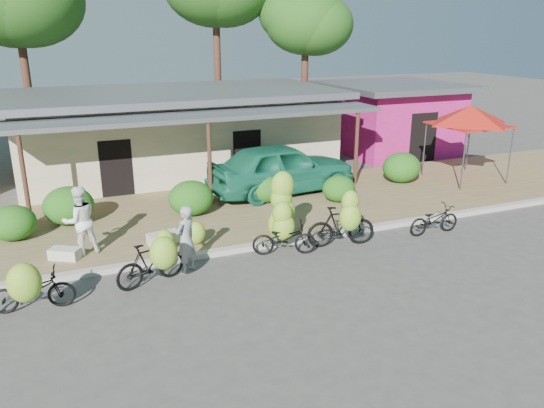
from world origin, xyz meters
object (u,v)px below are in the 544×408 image
at_px(teal_van, 282,168).
at_px(bike_center, 283,221).
at_px(sack_near, 164,238).
at_px(bike_far_left, 30,289).
at_px(bystander, 80,221).
at_px(sack_far, 65,254).
at_px(bike_right, 343,223).
at_px(vendor, 186,239).
at_px(tree_near_right, 301,19).
at_px(bike_far_right, 434,220).
at_px(red_canopy, 470,115).
at_px(bike_left, 153,261).

bearing_deg(teal_van, bike_center, 151.39).
distance_m(sack_near, teal_van, 5.84).
distance_m(bike_far_left, bystander, 2.89).
bearing_deg(teal_van, sack_far, 107.92).
relative_size(bike_right, vendor, 1.17).
bearing_deg(tree_near_right, bike_far_right, -98.70).
height_order(bystander, teal_van, bystander).
xyz_separation_m(tree_near_right, bystander, (-11.61, -11.45, -5.15)).
height_order(bike_center, teal_van, bike_center).
xyz_separation_m(bike_center, sack_near, (-2.93, 1.41, -0.56)).
relative_size(bike_center, teal_van, 0.40).
distance_m(tree_near_right, sack_near, 16.09).
bearing_deg(tree_near_right, sack_near, -129.55).
bearing_deg(teal_van, tree_near_right, -34.54).
bearing_deg(teal_van, bystander, 108.11).
relative_size(red_canopy, bike_left, 1.93).
bearing_deg(sack_far, bike_center, -13.74).
height_order(bike_far_left, bike_far_right, bike_far_left).
bearing_deg(vendor, bystander, -75.70).
bearing_deg(bike_center, bike_far_left, 117.74).
height_order(bike_center, bystander, bike_center).
height_order(sack_far, teal_van, teal_van).
height_order(red_canopy, bike_far_left, red_canopy).
height_order(bike_far_right, bystander, bystander).
distance_m(tree_near_right, bike_far_right, 14.84).
bearing_deg(sack_far, tree_near_right, 43.94).
xyz_separation_m(bike_far_left, vendor, (3.47, 0.76, 0.28)).
relative_size(bike_left, bike_far_right, 1.10).
height_order(bike_center, bike_far_right, bike_center).
bearing_deg(vendor, red_canopy, 160.77).
height_order(tree_near_right, sack_far, tree_near_right).
relative_size(bystander, teal_van, 0.34).
xyz_separation_m(bike_left, bystander, (-1.42, 2.31, 0.40)).
relative_size(vendor, bystander, 0.94).
height_order(tree_near_right, bike_far_right, tree_near_right).
bearing_deg(bike_left, bike_right, -104.82).
bearing_deg(bike_right, sack_near, 77.31).
bearing_deg(bike_left, sack_far, 22.60).
distance_m(bike_left, bike_far_right, 8.13).
height_order(bike_far_left, sack_near, bike_far_left).
xyz_separation_m(vendor, teal_van, (4.65, 4.88, 0.17)).
bearing_deg(tree_near_right, bystander, -135.39).
distance_m(bike_right, bystander, 6.86).
height_order(tree_near_right, bystander, tree_near_right).
relative_size(bike_center, bike_far_right, 1.30).
bearing_deg(bike_far_left, sack_near, -45.86).
bearing_deg(tree_near_right, bike_right, -110.60).
xyz_separation_m(tree_near_right, bike_far_right, (-2.07, -13.53, -5.74)).
distance_m(bike_left, bike_right, 5.16).
distance_m(red_canopy, bystander, 14.39).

